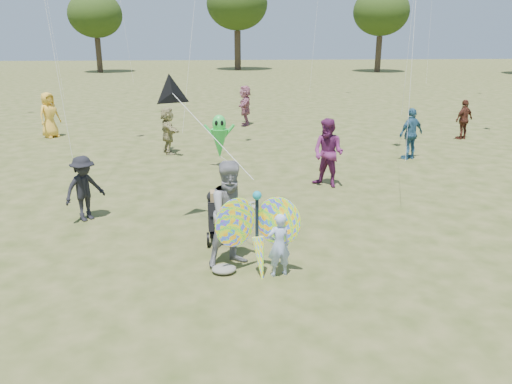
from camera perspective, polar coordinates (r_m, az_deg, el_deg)
The scene contains 16 objects.
ground at distance 9.26m, azimuth 2.03°, elevation -9.29°, with size 160.00×160.00×0.00m, color #51592B.
child_girl at distance 8.96m, azimuth 2.64°, elevation -6.08°, with size 0.43×0.28×1.18m, color #9FB2E1.
adult_man at distance 9.23m, azimuth -2.69°, elevation -2.53°, with size 0.98×0.77×2.03m, color gray.
grey_bag at distance 9.27m, azimuth -3.68°, elevation -8.78°, with size 0.45×0.37×0.14m, color gray.
crowd_b at distance 12.22m, azimuth -19.04°, elevation 0.38°, with size 1.00×0.57×1.54m, color black.
crowd_c at distance 18.20m, azimuth 17.29°, elevation 6.37°, with size 1.04×0.44×1.78m, color #2E5D7E.
crowd_d at distance 18.51m, azimuth -10.04°, elevation 6.93°, with size 1.58×0.50×1.70m, color #968C5C.
crowd_e at distance 14.29m, azimuth 8.25°, elevation 4.43°, with size 0.95×0.74×1.95m, color #672257.
crowd_g at distance 22.92m, azimuth -22.56°, elevation 8.13°, with size 0.93×0.60×1.90m, color gold.
crowd_h at distance 22.56m, azimuth 22.67°, elevation 7.65°, with size 0.96×0.40×1.64m, color #4B2319.
crowd_j at distance 24.17m, azimuth -1.25°, elevation 9.86°, with size 1.75×0.56×1.88m, color #A55E74.
jogging_stroller at distance 10.56m, azimuth -4.26°, elevation -2.24°, with size 0.54×1.06×1.09m.
butterfly_kite at distance 8.89m, azimuth 0.24°, elevation -4.75°, with size 1.74×0.75×1.78m.
delta_kite_rig at distance 10.83m, azimuth -9.49°, elevation 11.02°, with size 2.02×2.30×1.78m.
alien_kite at distance 16.26m, azimuth -4.20°, elevation 6.13°, with size 1.12×0.69×1.74m.
tree_line at distance 53.46m, azimuth 0.28°, elevation 20.44°, with size 91.78×33.60×10.79m.
Camera 1 is at (-1.01, -8.20, 4.18)m, focal length 35.00 mm.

